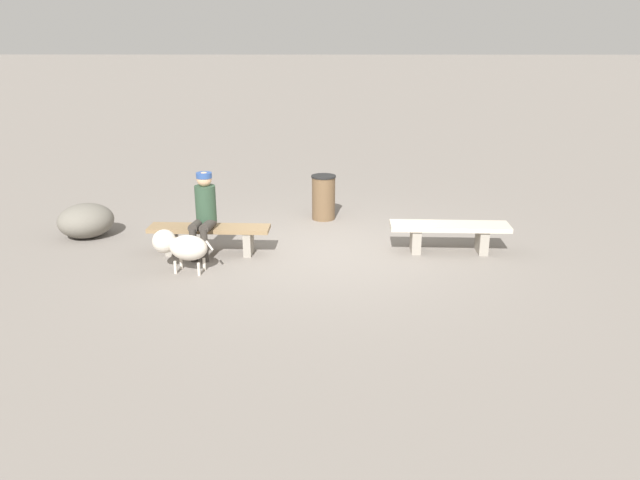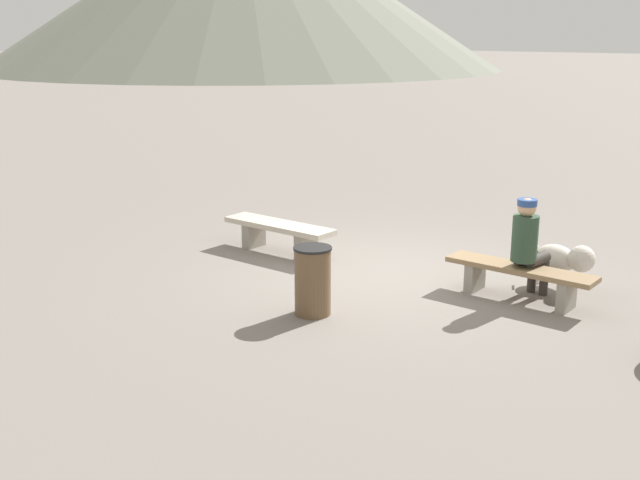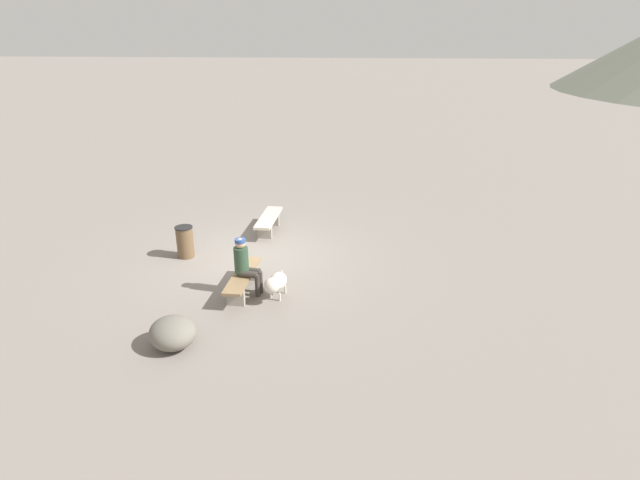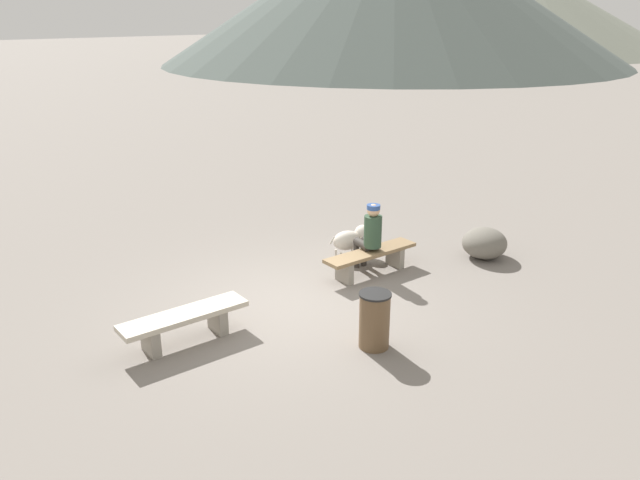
# 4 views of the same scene
# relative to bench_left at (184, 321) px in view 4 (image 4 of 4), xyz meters

# --- Properties ---
(ground) EXTENTS (210.00, 210.00, 0.06)m
(ground) POSITION_rel_bench_left_xyz_m (1.90, 0.01, -0.36)
(ground) COLOR gray
(bench_left) EXTENTS (1.88, 0.52, 0.46)m
(bench_left) POSITION_rel_bench_left_xyz_m (0.00, 0.00, 0.00)
(bench_left) COLOR gray
(bench_left) RESTS_ON ground
(bench_right) EXTENTS (1.90, 0.48, 0.44)m
(bench_right) POSITION_rel_bench_left_xyz_m (3.78, 0.11, -0.01)
(bench_right) COLOR gray
(bench_right) RESTS_ON ground
(seated_person) EXTENTS (0.38, 0.61, 1.31)m
(seated_person) POSITION_rel_bench_left_xyz_m (3.83, 0.19, 0.42)
(seated_person) COLOR #2D4733
(seated_person) RESTS_ON ground
(dog) EXTENTS (0.91, 0.48, 0.62)m
(dog) POSITION_rel_bench_left_xyz_m (4.06, 0.90, 0.06)
(dog) COLOR beige
(dog) RESTS_ON ground
(trash_bin) EXTENTS (0.46, 0.46, 0.83)m
(trash_bin) POSITION_rel_bench_left_xyz_m (2.00, -1.82, 0.08)
(trash_bin) COLOR brown
(trash_bin) RESTS_ON ground
(boulder) EXTENTS (1.26, 1.24, 0.58)m
(boulder) POSITION_rel_bench_left_xyz_m (6.04, -0.69, -0.04)
(boulder) COLOR #6B665B
(boulder) RESTS_ON ground
(distant_peak_2) EXTENTS (34.89, 34.89, 9.42)m
(distant_peak_2) POSITION_rel_bench_left_xyz_m (59.68, 35.77, 4.38)
(distant_peak_2) COLOR gray
(distant_peak_2) RESTS_ON ground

